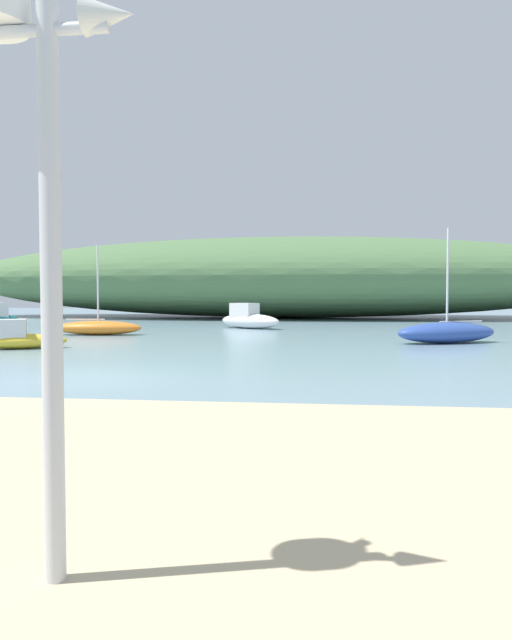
{
  "coord_description": "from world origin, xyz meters",
  "views": [
    {
      "loc": [
        5.12,
        -12.37,
        1.85
      ],
      "look_at": [
        2.93,
        6.02,
        1.02
      ],
      "focal_mm": 33.43,
      "sensor_mm": 36.0,
      "label": 1
    }
  ],
  "objects_px": {
    "sailboat_off_point": "(447,332)",
    "sailboat_near_shore": "(98,327)",
    "motorboat_far_right": "(249,319)",
    "mast_structure": "(12,75)",
    "motorboat_west_reach": "(17,338)"
  },
  "relations": [
    {
      "from": "sailboat_off_point",
      "to": "motorboat_west_reach",
      "type": "distance_m",
      "value": 15.28
    },
    {
      "from": "mast_structure",
      "to": "sailboat_off_point",
      "type": "height_order",
      "value": "sailboat_off_point"
    },
    {
      "from": "sailboat_off_point",
      "to": "mast_structure",
      "type": "bearing_deg",
      "value": -107.56
    },
    {
      "from": "sailboat_off_point",
      "to": "sailboat_near_shore",
      "type": "xyz_separation_m",
      "value": [
        -14.56,
        2.65,
        -0.07
      ]
    },
    {
      "from": "sailboat_off_point",
      "to": "sailboat_near_shore",
      "type": "distance_m",
      "value": 14.8
    },
    {
      "from": "sailboat_off_point",
      "to": "motorboat_west_reach",
      "type": "bearing_deg",
      "value": -164.51
    },
    {
      "from": "mast_structure",
      "to": "sailboat_near_shore",
      "type": "height_order",
      "value": "sailboat_near_shore"
    },
    {
      "from": "motorboat_far_right",
      "to": "sailboat_off_point",
      "type": "bearing_deg",
      "value": -44.23
    },
    {
      "from": "sailboat_near_shore",
      "to": "motorboat_far_right",
      "type": "distance_m",
      "value": 8.26
    },
    {
      "from": "motorboat_far_right",
      "to": "motorboat_west_reach",
      "type": "distance_m",
      "value": 13.85
    },
    {
      "from": "motorboat_far_right",
      "to": "mast_structure",
      "type": "bearing_deg",
      "value": -85.2
    },
    {
      "from": "mast_structure",
      "to": "sailboat_off_point",
      "type": "distance_m",
      "value": 20.71
    },
    {
      "from": "sailboat_near_shore",
      "to": "motorboat_far_right",
      "type": "relative_size",
      "value": 1.04
    },
    {
      "from": "mast_structure",
      "to": "motorboat_west_reach",
      "type": "relative_size",
      "value": 1.12
    },
    {
      "from": "motorboat_west_reach",
      "to": "mast_structure",
      "type": "bearing_deg",
      "value": -61.2
    }
  ]
}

